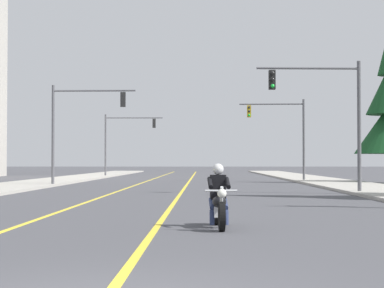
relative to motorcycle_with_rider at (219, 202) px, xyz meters
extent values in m
cube|color=yellow|center=(-1.42, 36.66, -0.58)|extent=(0.16, 100.00, 0.01)
cube|color=yellow|center=(-4.66, 36.66, -0.58)|extent=(0.16, 100.00, 0.01)
cube|color=#ADA89E|center=(8.55, 31.66, -0.52)|extent=(4.40, 110.00, 0.14)
cube|color=#ADA89E|center=(-11.43, 31.66, -0.52)|extent=(4.40, 110.00, 0.14)
cylinder|color=black|center=(0.05, -0.82, -0.27)|extent=(0.16, 0.65, 0.64)
cylinder|color=black|center=(-0.04, 0.72, -0.27)|extent=(0.16, 0.65, 0.64)
cylinder|color=silver|center=(0.04, -0.72, 0.05)|extent=(0.09, 0.33, 0.68)
sphere|color=white|center=(0.05, -0.87, 0.23)|extent=(0.20, 0.20, 0.20)
cylinder|color=silver|center=(0.04, -0.67, 0.28)|extent=(0.70, 0.08, 0.04)
ellipsoid|color=black|center=(0.01, -0.17, 0.01)|extent=(0.35, 0.58, 0.28)
cube|color=silver|center=(0.00, -0.05, -0.22)|extent=(0.26, 0.45, 0.24)
cube|color=black|center=(-0.01, 0.27, -0.05)|extent=(0.31, 0.53, 0.12)
cube|color=black|center=(-0.04, 0.67, 0.03)|extent=(0.22, 0.37, 0.08)
cylinder|color=silver|center=(-0.16, 0.34, -0.29)|extent=(0.11, 0.55, 0.08)
cube|color=black|center=(-0.01, 0.23, 0.33)|extent=(0.37, 0.26, 0.56)
sphere|color=silver|center=(-0.01, 0.21, 0.74)|extent=(0.26, 0.26, 0.26)
cylinder|color=navy|center=(0.14, 0.10, -0.05)|extent=(0.16, 0.45, 0.30)
cylinder|color=navy|center=(0.17, -0.08, -0.35)|extent=(0.12, 0.16, 0.35)
cylinder|color=black|center=(0.20, -0.02, 0.43)|extent=(0.13, 0.53, 0.27)
cylinder|color=navy|center=(-0.14, 0.08, -0.05)|extent=(0.16, 0.45, 0.30)
cylinder|color=navy|center=(-0.15, -0.10, -0.35)|extent=(0.12, 0.16, 0.35)
cylinder|color=black|center=(-0.20, -0.04, 0.43)|extent=(0.13, 0.53, 0.27)
cylinder|color=#56565B|center=(6.92, 16.45, 2.51)|extent=(0.18, 0.18, 6.20)
cylinder|color=#56565B|center=(4.53, 16.33, 5.26)|extent=(4.79, 0.36, 0.11)
cube|color=black|center=(2.85, 16.24, 4.71)|extent=(0.31, 0.26, 0.90)
sphere|color=black|center=(2.86, 16.09, 5.01)|extent=(0.18, 0.18, 0.18)
sphere|color=black|center=(2.86, 16.09, 4.71)|extent=(0.18, 0.18, 0.18)
sphere|color=green|center=(2.86, 16.09, 4.41)|extent=(0.18, 0.18, 0.18)
cylinder|color=#56565B|center=(-9.57, 26.35, 2.51)|extent=(0.18, 0.18, 6.20)
cylinder|color=#56565B|center=(-7.03, 26.27, 5.26)|extent=(5.08, 0.26, 0.11)
cube|color=black|center=(-5.25, 26.22, 4.71)|extent=(0.31, 0.25, 0.90)
sphere|color=black|center=(-5.25, 26.38, 5.01)|extent=(0.18, 0.18, 0.18)
sphere|color=black|center=(-5.25, 26.38, 4.71)|extent=(0.18, 0.18, 0.18)
sphere|color=green|center=(-5.25, 26.38, 4.41)|extent=(0.18, 0.18, 0.18)
cylinder|color=#56565B|center=(7.22, 36.19, 2.51)|extent=(0.18, 0.18, 6.20)
cylinder|color=#56565B|center=(4.81, 36.27, 5.26)|extent=(4.83, 0.28, 0.11)
cube|color=#B79319|center=(3.12, 36.33, 4.71)|extent=(0.31, 0.25, 0.90)
sphere|color=black|center=(3.12, 36.17, 5.01)|extent=(0.18, 0.18, 0.18)
sphere|color=black|center=(3.12, 36.17, 4.71)|extent=(0.18, 0.18, 0.18)
sphere|color=green|center=(3.12, 36.17, 4.41)|extent=(0.18, 0.18, 0.18)
cylinder|color=#56565B|center=(-10.04, 52.38, 2.51)|extent=(0.18, 0.18, 6.20)
cylinder|color=#56565B|center=(-7.20, 52.40, 5.26)|extent=(5.67, 0.14, 0.11)
cube|color=black|center=(-5.22, 52.41, 4.71)|extent=(0.30, 0.24, 0.90)
sphere|color=black|center=(-5.22, 52.56, 5.01)|extent=(0.18, 0.18, 0.18)
sphere|color=black|center=(-5.22, 52.56, 4.71)|extent=(0.18, 0.18, 0.18)
sphere|color=green|center=(-5.22, 52.56, 4.41)|extent=(0.18, 0.18, 0.18)
camera|label=1|loc=(-0.35, -15.67, 0.92)|focal=64.42mm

